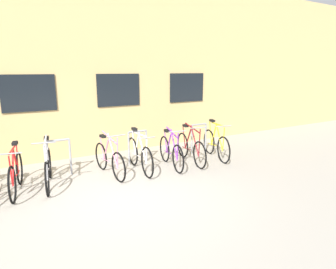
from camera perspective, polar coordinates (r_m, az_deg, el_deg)
The scene contains 10 objects.
ground_plane at distance 5.81m, azimuth -9.27°, elevation -12.46°, with size 42.00×42.00×0.00m, color #9E998E.
storefront_building at distance 11.56m, azimuth -21.42°, elevation 12.55°, with size 28.00×6.56×5.20m.
bike_rack at distance 7.40m, azimuth -13.12°, elevation -2.73°, with size 6.56×0.05×0.89m.
bicycle_pink at distance 7.00m, azimuth -11.55°, elevation -4.83°, with size 0.44×1.71×1.07m.
bicycle_red at distance 6.68m, azimuth -27.87°, elevation -6.86°, with size 0.46×1.69×1.00m.
bicycle_purple at distance 7.44m, azimuth 0.57°, elevation -3.47°, with size 0.45×1.67×1.05m.
bicycle_silver at distance 6.76m, azimuth -22.63°, elevation -6.09°, with size 0.48×1.77×1.10m.
bicycle_yellow at distance 8.29m, azimuth 9.45°, elevation -1.85°, with size 0.54×1.66×1.07m.
bicycle_white at distance 7.18m, azimuth -5.67°, elevation -4.01°, with size 0.44×1.79×1.04m.
bicycle_maroon at distance 7.81m, azimuth 4.49°, elevation -2.66°, with size 0.45×1.77×1.07m.
Camera 1 is at (-1.78, -4.96, 2.45)m, focal length 30.84 mm.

